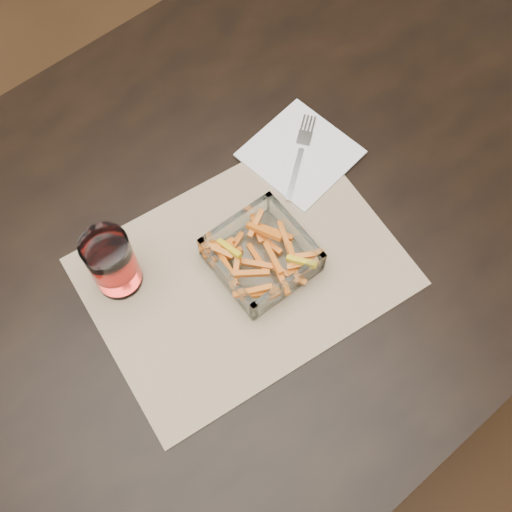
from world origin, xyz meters
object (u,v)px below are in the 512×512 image
object	(u,v)px
glass_bowl	(261,256)
fork	(300,153)
dining_table	(190,284)
tumbler	(113,264)

from	to	relation	value
glass_bowl	fork	size ratio (longest dim) A/B	0.97
dining_table	tumbler	distance (m)	0.18
tumbler	dining_table	bearing A→B (deg)	-22.58
dining_table	tumbler	size ratio (longest dim) A/B	13.43
dining_table	glass_bowl	size ratio (longest dim) A/B	11.57
dining_table	glass_bowl	xyz separation A→B (m)	(0.09, -0.08, 0.11)
dining_table	tumbler	xyz separation A→B (m)	(-0.09, 0.04, 0.15)
dining_table	glass_bowl	bearing A→B (deg)	-40.65
glass_bowl	fork	xyz separation A→B (m)	(0.17, 0.11, -0.02)
dining_table	fork	size ratio (longest dim) A/B	11.19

